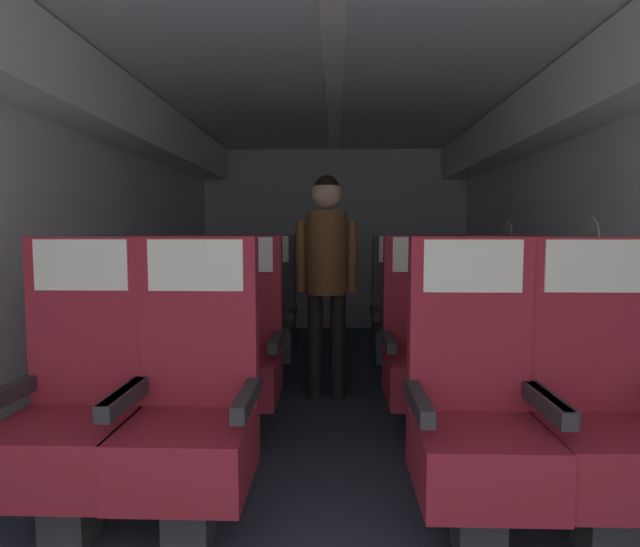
{
  "coord_description": "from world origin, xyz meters",
  "views": [
    {
      "loc": [
        0.01,
        -0.21,
        1.17
      ],
      "look_at": [
        -0.08,
        2.9,
        0.92
      ],
      "focal_mm": 28.42,
      "sensor_mm": 36.0,
      "label": 1
    }
  ],
  "objects_px": {
    "seat_b_left_aisle": "(239,353)",
    "seat_c_right_window": "(404,323)",
    "seat_b_right_aisle": "(509,354)",
    "seat_c_right_aisle": "(465,323)",
    "seat_a_right_aisle": "(600,418)",
    "seat_a_left_aisle": "(192,413)",
    "seat_b_right_window": "(426,353)",
    "seat_c_left_window": "(204,322)",
    "seat_b_left_window": "(160,352)",
    "seat_a_left_window": "(75,411)",
    "flight_attendant": "(327,263)",
    "seat_c_left_aisle": "(264,322)",
    "seat_a_right_window": "(476,418)"
  },
  "relations": [
    {
      "from": "seat_a_right_aisle",
      "to": "seat_c_right_window",
      "type": "xyz_separation_m",
      "value": [
        -0.46,
        1.94,
        0.0
      ]
    },
    {
      "from": "seat_b_right_window",
      "to": "seat_a_right_window",
      "type": "bearing_deg",
      "value": -89.75
    },
    {
      "from": "seat_b_left_aisle",
      "to": "seat_c_right_window",
      "type": "distance_m",
      "value": 1.44
    },
    {
      "from": "seat_c_left_window",
      "to": "seat_b_left_aisle",
      "type": "bearing_deg",
      "value": -65.07
    },
    {
      "from": "seat_b_right_window",
      "to": "seat_b_right_aisle",
      "type": "bearing_deg",
      "value": -1.64
    },
    {
      "from": "seat_a_left_window",
      "to": "seat_a_right_aisle",
      "type": "bearing_deg",
      "value": -0.19
    },
    {
      "from": "seat_b_right_aisle",
      "to": "seat_c_left_aisle",
      "type": "height_order",
      "value": "same"
    },
    {
      "from": "seat_b_right_window",
      "to": "seat_a_right_aisle",
      "type": "bearing_deg",
      "value": -64.94
    },
    {
      "from": "seat_b_left_aisle",
      "to": "seat_c_left_window",
      "type": "relative_size",
      "value": 1.0
    },
    {
      "from": "seat_a_right_aisle",
      "to": "seat_a_right_window",
      "type": "xyz_separation_m",
      "value": [
        -0.46,
        -0.01,
        0.0
      ]
    },
    {
      "from": "seat_b_right_window",
      "to": "seat_c_right_aisle",
      "type": "xyz_separation_m",
      "value": [
        0.46,
        0.95,
        0.0
      ]
    },
    {
      "from": "seat_c_right_window",
      "to": "seat_a_left_window",
      "type": "bearing_deg",
      "value": -128.01
    },
    {
      "from": "seat_a_right_aisle",
      "to": "seat_c_left_window",
      "type": "distance_m",
      "value": 2.78
    },
    {
      "from": "seat_b_left_aisle",
      "to": "seat_b_right_window",
      "type": "bearing_deg",
      "value": 1.31
    },
    {
      "from": "seat_c_right_window",
      "to": "flight_attendant",
      "type": "bearing_deg",
      "value": -156.13
    },
    {
      "from": "seat_a_right_window",
      "to": "seat_b_left_aisle",
      "type": "height_order",
      "value": "same"
    },
    {
      "from": "seat_a_left_aisle",
      "to": "seat_a_right_window",
      "type": "relative_size",
      "value": 1.0
    },
    {
      "from": "seat_a_left_window",
      "to": "seat_c_left_window",
      "type": "bearing_deg",
      "value": 90.28
    },
    {
      "from": "seat_b_left_aisle",
      "to": "seat_c_right_aisle",
      "type": "distance_m",
      "value": 1.81
    },
    {
      "from": "seat_a_left_aisle",
      "to": "seat_c_right_window",
      "type": "xyz_separation_m",
      "value": [
        1.06,
        1.94,
        0.0
      ]
    },
    {
      "from": "seat_a_left_window",
      "to": "seat_a_right_aisle",
      "type": "distance_m",
      "value": 1.97
    },
    {
      "from": "seat_c_left_window",
      "to": "flight_attendant",
      "type": "distance_m",
      "value": 1.09
    },
    {
      "from": "seat_b_right_window",
      "to": "seat_c_left_window",
      "type": "height_order",
      "value": "same"
    },
    {
      "from": "seat_a_left_aisle",
      "to": "seat_b_right_aisle",
      "type": "height_order",
      "value": "same"
    },
    {
      "from": "seat_c_left_window",
      "to": "seat_c_right_aisle",
      "type": "distance_m",
      "value": 1.98
    },
    {
      "from": "seat_b_right_aisle",
      "to": "flight_attendant",
      "type": "height_order",
      "value": "flight_attendant"
    },
    {
      "from": "seat_c_right_aisle",
      "to": "flight_attendant",
      "type": "height_order",
      "value": "flight_attendant"
    },
    {
      "from": "seat_b_right_aisle",
      "to": "flight_attendant",
      "type": "distance_m",
      "value": 1.34
    },
    {
      "from": "seat_a_left_aisle",
      "to": "flight_attendant",
      "type": "bearing_deg",
      "value": 74.14
    },
    {
      "from": "seat_a_left_aisle",
      "to": "seat_c_right_aisle",
      "type": "relative_size",
      "value": 1.0
    },
    {
      "from": "seat_b_right_aisle",
      "to": "seat_c_right_aisle",
      "type": "relative_size",
      "value": 1.0
    },
    {
      "from": "seat_b_right_window",
      "to": "seat_c_left_aisle",
      "type": "relative_size",
      "value": 1.0
    },
    {
      "from": "seat_b_left_aisle",
      "to": "seat_c_left_aisle",
      "type": "height_order",
      "value": "same"
    },
    {
      "from": "seat_a_right_window",
      "to": "flight_attendant",
      "type": "xyz_separation_m",
      "value": [
        -0.58,
        1.7,
        0.47
      ]
    },
    {
      "from": "seat_c_right_window",
      "to": "seat_c_left_window",
      "type": "bearing_deg",
      "value": 179.65
    },
    {
      "from": "seat_a_left_window",
      "to": "seat_c_left_aisle",
      "type": "xyz_separation_m",
      "value": [
        0.45,
        1.94,
        0.0
      ]
    },
    {
      "from": "seat_a_left_aisle",
      "to": "seat_b_left_window",
      "type": "height_order",
      "value": "same"
    },
    {
      "from": "seat_b_left_aisle",
      "to": "seat_b_right_aisle",
      "type": "xyz_separation_m",
      "value": [
        1.52,
        0.01,
        0.0
      ]
    },
    {
      "from": "seat_b_right_aisle",
      "to": "seat_a_right_aisle",
      "type": "bearing_deg",
      "value": -89.82
    },
    {
      "from": "seat_b_left_aisle",
      "to": "flight_attendant",
      "type": "distance_m",
      "value": 0.99
    },
    {
      "from": "seat_b_right_aisle",
      "to": "seat_c_left_aisle",
      "type": "relative_size",
      "value": 1.0
    },
    {
      "from": "seat_c_right_window",
      "to": "flight_attendant",
      "type": "xyz_separation_m",
      "value": [
        -0.58,
        -0.26,
        0.47
      ]
    },
    {
      "from": "seat_b_left_window",
      "to": "seat_c_right_window",
      "type": "relative_size",
      "value": 1.0
    },
    {
      "from": "seat_b_right_window",
      "to": "seat_c_right_window",
      "type": "distance_m",
      "value": 0.95
    },
    {
      "from": "seat_c_right_aisle",
      "to": "flight_attendant",
      "type": "distance_m",
      "value": 1.16
    },
    {
      "from": "seat_a_right_aisle",
      "to": "seat_c_left_window",
      "type": "bearing_deg",
      "value": 135.46
    },
    {
      "from": "seat_a_right_aisle",
      "to": "seat_b_right_aisle",
      "type": "bearing_deg",
      "value": 90.18
    },
    {
      "from": "seat_a_left_aisle",
      "to": "seat_c_left_window",
      "type": "distance_m",
      "value": 2.0
    },
    {
      "from": "seat_b_left_aisle",
      "to": "seat_c_right_window",
      "type": "relative_size",
      "value": 1.0
    },
    {
      "from": "seat_a_right_window",
      "to": "seat_b_right_window",
      "type": "relative_size",
      "value": 1.0
    }
  ]
}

